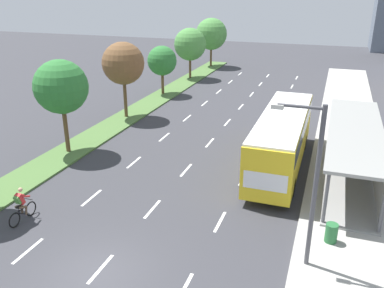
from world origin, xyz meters
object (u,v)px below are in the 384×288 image
(cyclist, at_px, (21,206))
(trash_bin, at_px, (331,233))
(median_tree_fifth, at_px, (190,44))
(median_tree_second, at_px, (61,87))
(median_tree_third, at_px, (123,64))
(streetlight, at_px, (311,177))
(median_tree_farthest, at_px, (211,34))
(bus, at_px, (282,135))
(bus_shelter, at_px, (358,149))
(median_tree_fourth, at_px, (162,61))

(cyclist, relative_size, trash_bin, 2.14)
(cyclist, bearing_deg, median_tree_fifth, 95.65)
(median_tree_second, relative_size, median_tree_fifth, 1.05)
(median_tree_second, bearing_deg, median_tree_third, 90.09)
(cyclist, relative_size, median_tree_fifth, 0.32)
(median_tree_fifth, bearing_deg, streetlight, -63.08)
(median_tree_farthest, bearing_deg, bus, -65.73)
(bus, height_order, median_tree_farthest, median_tree_farthest)
(bus_shelter, xyz_separation_m, bus, (-4.28, 0.19, 0.20))
(median_tree_second, bearing_deg, bus_shelter, 6.89)
(bus_shelter, distance_m, median_tree_second, 18.19)
(median_tree_farthest, bearing_deg, median_tree_second, -89.93)
(median_tree_fourth, xyz_separation_m, streetlight, (15.93, -23.17, 0.45))
(bus, bearing_deg, median_tree_second, -170.20)
(median_tree_fourth, xyz_separation_m, trash_bin, (16.96, -21.31, -2.86))
(median_tree_fourth, bearing_deg, median_tree_third, -88.89)
(median_tree_fifth, xyz_separation_m, median_tree_farthest, (0.10, 8.15, 0.34))
(bus, bearing_deg, cyclist, -135.83)
(median_tree_fourth, height_order, streetlight, streetlight)
(median_tree_third, relative_size, streetlight, 0.95)
(median_tree_fourth, bearing_deg, bus, -45.38)
(median_tree_second, xyz_separation_m, median_tree_third, (-0.01, 8.15, 0.10))
(median_tree_third, xyz_separation_m, median_tree_fourth, (-0.16, 8.15, -1.12))
(trash_bin, bearing_deg, median_tree_fourth, 128.52)
(median_tree_farthest, xyz_separation_m, trash_bin, (16.84, -37.61, -3.78))
(median_tree_third, bearing_deg, bus, -23.08)
(median_tree_farthest, height_order, streetlight, streetlight)
(bus_shelter, xyz_separation_m, cyclist, (-14.81, -10.04, -1.08))
(streetlight, bearing_deg, trash_bin, 60.93)
(bus_shelter, height_order, median_tree_farthest, median_tree_farthest)
(bus_shelter, height_order, bus, bus)
(median_tree_second, distance_m, trash_bin, 17.95)
(trash_bin, bearing_deg, median_tree_third, 141.92)
(streetlight, bearing_deg, median_tree_fifth, 116.92)
(cyclist, bearing_deg, median_tree_third, 100.85)
(median_tree_third, height_order, median_tree_farthest, median_tree_farthest)
(streetlight, relative_size, trash_bin, 7.65)
(trash_bin, bearing_deg, streetlight, -119.07)
(median_tree_third, relative_size, median_tree_fourth, 1.29)
(median_tree_fifth, relative_size, median_tree_farthest, 0.91)
(bus, distance_m, median_tree_farthest, 33.25)
(cyclist, relative_size, median_tree_third, 0.30)
(cyclist, xyz_separation_m, median_tree_second, (-3.06, 7.88, 3.66))
(median_tree_fourth, bearing_deg, streetlight, -55.49)
(median_tree_second, xyz_separation_m, streetlight, (15.76, -6.87, -0.56))
(median_tree_third, height_order, median_tree_fifth, median_tree_third)
(bus_shelter, bearing_deg, cyclist, -145.86)
(median_tree_third, bearing_deg, median_tree_fourth, 91.11)
(cyclist, relative_size, streetlight, 0.28)
(bus_shelter, xyz_separation_m, median_tree_farthest, (-17.92, 30.43, 2.48))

